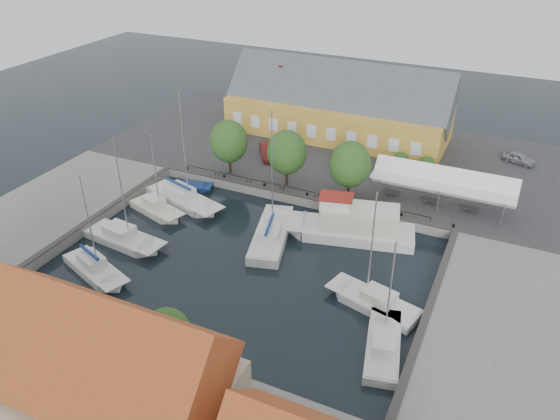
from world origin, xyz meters
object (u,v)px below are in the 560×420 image
west_boat_d (95,270)px  launch_nw (193,188)px  west_boat_b (156,210)px  tent_canopy (444,182)px  east_boat_b (375,304)px  east_boat_c (383,349)px  launch_sw (40,291)px  center_sailboat (271,237)px  car_red (268,151)px  car_silver (519,158)px  trawler (353,227)px  warehouse (334,108)px  west_boat_c (123,240)px  west_boat_a (183,200)px

west_boat_d → launch_nw: west_boat_d is taller
west_boat_b → tent_canopy: bearing=24.4°
east_boat_b → east_boat_c: (1.93, -4.57, -0.00)m
east_boat_b → launch_sw: east_boat_b is taller
center_sailboat → east_boat_c: bearing=-35.6°
car_red → east_boat_c: east_boat_c is taller
car_silver → trawler: 25.51m
car_silver → launch_sw: size_ratio=0.68×
east_boat_b → trawler: bearing=118.4°
warehouse → launch_sw: warehouse is taller
car_silver → west_boat_c: size_ratio=0.33×
trawler → east_boat_c: size_ratio=1.39×
west_boat_c → launch_nw: size_ratio=2.52×
center_sailboat → trawler: bearing=30.0°
car_red → center_sailboat: bearing=-96.6°
east_boat_c → west_boat_d: (-25.15, -1.29, 0.01)m
car_silver → center_sailboat: (-19.90, -25.75, -1.27)m
car_silver → west_boat_a: 39.11m
east_boat_c → west_boat_b: (-26.56, 9.51, 0.00)m
car_red → trawler: 18.13m
warehouse → west_boat_c: (-9.36, -31.67, -4.17)m
west_boat_d → launch_nw: bearing=93.1°
west_boat_b → east_boat_c: bearing=-19.7°
east_boat_c → launch_sw: size_ratio=1.74×
west_boat_b → west_boat_d: size_ratio=0.90×
car_silver → center_sailboat: bearing=163.3°
car_red → tent_canopy: bearing=-42.2°
trawler → launch_sw: (-20.68, -18.92, -0.93)m
warehouse → launch_sw: bearing=-104.9°
warehouse → west_boat_b: bearing=-110.8°
east_boat_b → launch_nw: 26.52m
trawler → east_boat_b: (4.90, -9.07, -0.76)m
west_boat_c → west_boat_d: size_ratio=1.10×
trawler → launch_nw: bearing=174.3°
car_silver → car_red: car_red is taller
car_silver → west_boat_b: (-32.87, -25.99, -1.38)m
east_boat_c → west_boat_c: west_boat_c is taller
tent_canopy → trawler: size_ratio=1.05×
trawler → launch_sw: bearing=-137.6°
car_red → west_boat_b: size_ratio=0.51×
east_boat_c → west_boat_d: 25.19m
car_silver → trawler: bearing=170.0°
west_boat_d → launch_sw: bearing=-120.6°
launch_nw → launch_sw: bearing=-93.9°
west_boat_a → west_boat_d: bearing=-89.3°
center_sailboat → west_boat_a: 12.08m
east_boat_b → west_boat_b: size_ratio=1.14×
car_silver → center_sailboat: 32.57m
car_silver → east_boat_b: bearing=-173.9°
warehouse → east_boat_b: warehouse is taller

